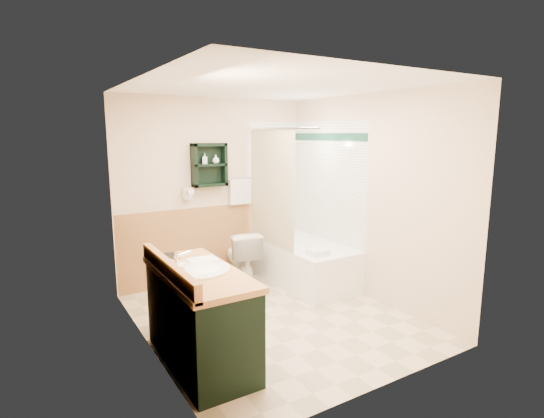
{
  "coord_description": "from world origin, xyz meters",
  "views": [
    {
      "loc": [
        -2.23,
        -3.63,
        1.94
      ],
      "look_at": [
        0.1,
        0.2,
        1.14
      ],
      "focal_mm": 28.0,
      "sensor_mm": 36.0,
      "label": 1
    }
  ],
  "objects_px": {
    "vanity": "(200,317)",
    "toilet": "(241,257)",
    "bathtub": "(304,263)",
    "soap_bottle_a": "(205,161)",
    "wall_shelf": "(209,165)",
    "vanity_book": "(160,247)",
    "soap_bottle_b": "(216,160)",
    "hair_dryer": "(187,194)"
  },
  "relations": [
    {
      "from": "vanity",
      "to": "vanity_book",
      "type": "height_order",
      "value": "vanity_book"
    },
    {
      "from": "bathtub",
      "to": "toilet",
      "type": "xyz_separation_m",
      "value": [
        -0.7,
        0.44,
        0.08
      ]
    },
    {
      "from": "vanity",
      "to": "toilet",
      "type": "relative_size",
      "value": 1.85
    },
    {
      "from": "hair_dryer",
      "to": "soap_bottle_b",
      "type": "height_order",
      "value": "soap_bottle_b"
    },
    {
      "from": "soap_bottle_a",
      "to": "soap_bottle_b",
      "type": "bearing_deg",
      "value": 0.0
    },
    {
      "from": "soap_bottle_b",
      "to": "vanity",
      "type": "bearing_deg",
      "value": -118.25
    },
    {
      "from": "wall_shelf",
      "to": "hair_dryer",
      "type": "height_order",
      "value": "wall_shelf"
    },
    {
      "from": "vanity",
      "to": "bathtub",
      "type": "xyz_separation_m",
      "value": [
        1.92,
        1.17,
        -0.15
      ]
    },
    {
      "from": "vanity",
      "to": "soap_bottle_b",
      "type": "relative_size",
      "value": 11.62
    },
    {
      "from": "toilet",
      "to": "vanity_book",
      "type": "height_order",
      "value": "vanity_book"
    },
    {
      "from": "soap_bottle_a",
      "to": "vanity_book",
      "type": "bearing_deg",
      "value": -127.02
    },
    {
      "from": "toilet",
      "to": "wall_shelf",
      "type": "bearing_deg",
      "value": -24.49
    },
    {
      "from": "toilet",
      "to": "soap_bottle_b",
      "type": "xyz_separation_m",
      "value": [
        -0.23,
        0.22,
        1.26
      ]
    },
    {
      "from": "wall_shelf",
      "to": "soap_bottle_a",
      "type": "relative_size",
      "value": 4.16
    },
    {
      "from": "toilet",
      "to": "vanity_book",
      "type": "distance_m",
      "value": 1.86
    },
    {
      "from": "vanity",
      "to": "bathtub",
      "type": "distance_m",
      "value": 2.25
    },
    {
      "from": "vanity",
      "to": "vanity_book",
      "type": "bearing_deg",
      "value": 108.1
    },
    {
      "from": "wall_shelf",
      "to": "bathtub",
      "type": "relative_size",
      "value": 0.37
    },
    {
      "from": "wall_shelf",
      "to": "vanity",
      "type": "height_order",
      "value": "wall_shelf"
    },
    {
      "from": "vanity_book",
      "to": "soap_bottle_a",
      "type": "xyz_separation_m",
      "value": [
        1.0,
        1.32,
        0.67
      ]
    },
    {
      "from": "vanity_book",
      "to": "hair_dryer",
      "type": "bearing_deg",
      "value": 72.94
    },
    {
      "from": "soap_bottle_b",
      "to": "hair_dryer",
      "type": "bearing_deg",
      "value": 175.58
    },
    {
      "from": "wall_shelf",
      "to": "soap_bottle_a",
      "type": "xyz_separation_m",
      "value": [
        -0.06,
        -0.01,
        0.05
      ]
    },
    {
      "from": "wall_shelf",
      "to": "vanity_book",
      "type": "xyz_separation_m",
      "value": [
        -1.06,
        -1.33,
        -0.62
      ]
    },
    {
      "from": "wall_shelf",
      "to": "soap_bottle_b",
      "type": "distance_m",
      "value": 0.11
    },
    {
      "from": "soap_bottle_b",
      "to": "bathtub",
      "type": "bearing_deg",
      "value": -35.21
    },
    {
      "from": "bathtub",
      "to": "soap_bottle_a",
      "type": "relative_size",
      "value": 11.35
    },
    {
      "from": "wall_shelf",
      "to": "vanity",
      "type": "relative_size",
      "value": 0.42
    },
    {
      "from": "hair_dryer",
      "to": "bathtub",
      "type": "height_order",
      "value": "hair_dryer"
    },
    {
      "from": "vanity_book",
      "to": "soap_bottle_b",
      "type": "height_order",
      "value": "soap_bottle_b"
    },
    {
      "from": "vanity",
      "to": "bathtub",
      "type": "height_order",
      "value": "vanity"
    },
    {
      "from": "vanity",
      "to": "bathtub",
      "type": "bearing_deg",
      "value": 31.31
    },
    {
      "from": "bathtub",
      "to": "vanity_book",
      "type": "xyz_separation_m",
      "value": [
        -2.08,
        -0.66,
        0.66
      ]
    },
    {
      "from": "vanity_book",
      "to": "wall_shelf",
      "type": "bearing_deg",
      "value": 63.68
    },
    {
      "from": "vanity",
      "to": "soap_bottle_b",
      "type": "height_order",
      "value": "soap_bottle_b"
    },
    {
      "from": "wall_shelf",
      "to": "hair_dryer",
      "type": "bearing_deg",
      "value": 175.24
    },
    {
      "from": "vanity",
      "to": "vanity_book",
      "type": "xyz_separation_m",
      "value": [
        -0.17,
        0.5,
        0.52
      ]
    },
    {
      "from": "soap_bottle_a",
      "to": "soap_bottle_b",
      "type": "height_order",
      "value": "soap_bottle_b"
    },
    {
      "from": "hair_dryer",
      "to": "bathtub",
      "type": "distance_m",
      "value": 1.76
    },
    {
      "from": "vanity_book",
      "to": "soap_bottle_a",
      "type": "relative_size",
      "value": 1.59
    },
    {
      "from": "hair_dryer",
      "to": "soap_bottle_b",
      "type": "xyz_separation_m",
      "value": [
        0.39,
        -0.03,
        0.41
      ]
    },
    {
      "from": "hair_dryer",
      "to": "soap_bottle_a",
      "type": "relative_size",
      "value": 1.82
    }
  ]
}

